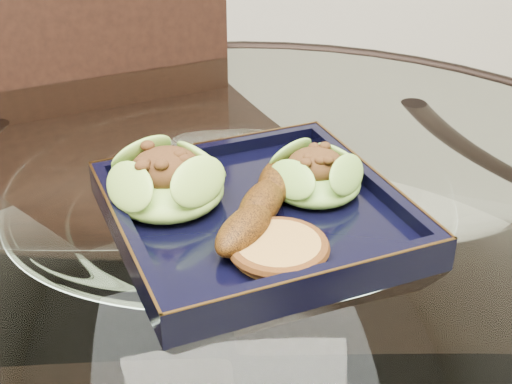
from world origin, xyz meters
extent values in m
cylinder|color=white|center=(0.00, 0.00, 0.76)|extent=(1.10, 1.10, 0.01)
torus|color=black|center=(0.00, 0.00, 0.76)|extent=(1.13, 1.13, 0.02)
cylinder|color=black|center=(0.28, 0.28, 0.38)|extent=(0.04, 0.04, 0.75)
cylinder|color=black|center=(-0.28, 0.28, 0.38)|extent=(0.04, 0.04, 0.75)
cube|color=black|center=(-0.11, 0.25, 0.50)|extent=(0.56, 0.56, 0.04)
cube|color=black|center=(-0.17, 0.44, 0.79)|extent=(0.42, 0.16, 0.49)
cylinder|color=black|center=(-0.35, 0.38, 0.24)|extent=(0.03, 0.03, 0.48)
cylinder|color=black|center=(0.02, 0.49, 0.24)|extent=(0.03, 0.03, 0.48)
cube|color=black|center=(0.02, -0.01, 0.77)|extent=(0.33, 0.33, 0.02)
ellipsoid|color=#72A630|center=(-0.06, 0.01, 0.80)|extent=(0.14, 0.14, 0.04)
ellipsoid|color=#5D972B|center=(0.09, 0.02, 0.80)|extent=(0.11, 0.11, 0.03)
ellipsoid|color=#552D09|center=(0.03, -0.03, 0.80)|extent=(0.11, 0.17, 0.03)
cylinder|color=#A57337|center=(0.03, -0.09, 0.79)|extent=(0.10, 0.10, 0.01)
camera|label=1|loc=(-0.05, -0.60, 1.14)|focal=50.00mm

